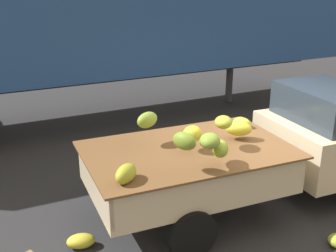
# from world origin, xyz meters

# --- Properties ---
(ground) EXTENTS (220.00, 220.00, 0.00)m
(ground) POSITION_xyz_m (0.00, 0.00, 0.00)
(ground) COLOR #28282B
(curb_strip) EXTENTS (80.00, 0.80, 0.16)m
(curb_strip) POSITION_xyz_m (0.00, 8.92, 0.08)
(curb_strip) COLOR gray
(curb_strip) RESTS_ON ground
(pickup_truck) EXTENTS (5.07, 2.15, 1.70)m
(pickup_truck) POSITION_xyz_m (0.66, -0.09, 0.88)
(pickup_truck) COLOR #CCB793
(pickup_truck) RESTS_ON ground
(semi_trailer) EXTENTS (12.11, 3.18, 3.95)m
(semi_trailer) POSITION_xyz_m (-0.75, 4.70, 2.54)
(semi_trailer) COLOR navy
(semi_trailer) RESTS_ON ground
(fallen_banana_bunch_near_tailgate) EXTENTS (0.42, 0.33, 0.18)m
(fallen_banana_bunch_near_tailgate) POSITION_xyz_m (-2.85, 0.13, 0.09)
(fallen_banana_bunch_near_tailgate) COLOR gold
(fallen_banana_bunch_near_tailgate) RESTS_ON ground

